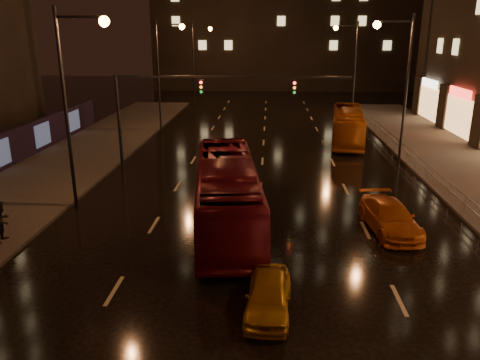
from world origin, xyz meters
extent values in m
plane|color=black|center=(0.00, 20.00, 0.00)|extent=(140.00, 140.00, 0.00)
cube|color=#38332D|center=(-13.50, 15.00, 0.07)|extent=(7.00, 70.00, 0.15)
cylinder|color=black|center=(-9.60, 20.00, 3.10)|extent=(0.22, 0.22, 6.20)
cube|color=black|center=(-2.00, 20.00, 6.10)|extent=(15.20, 0.14, 0.14)
cube|color=black|center=(-4.00, 20.00, 5.45)|extent=(0.32, 0.18, 0.95)
cube|color=black|center=(2.00, 20.00, 5.45)|extent=(0.32, 0.18, 0.95)
sphere|color=#FF1E19|center=(-4.00, 19.88, 5.75)|extent=(0.18, 0.18, 0.18)
cylinder|color=#99999E|center=(10.20, 44.00, 0.65)|extent=(0.04, 0.04, 1.00)
cube|color=#99999E|center=(10.20, 18.00, 1.10)|extent=(0.05, 56.00, 0.05)
cube|color=#99999E|center=(10.20, 18.00, 0.70)|extent=(0.05, 56.00, 0.05)
imported|color=maroon|center=(-1.50, 10.30, 1.62)|extent=(4.12, 11.85, 3.23)
imported|color=#AE5311|center=(6.97, 28.57, 1.42)|extent=(3.73, 10.40, 2.83)
imported|color=#BA7B11|center=(0.50, 3.04, 0.61)|extent=(1.66, 3.64, 1.21)
imported|color=#BC5511|center=(6.06, 10.00, 0.68)|extent=(2.43, 4.86, 1.36)
imported|color=black|center=(-11.00, 7.58, 1.06)|extent=(0.72, 0.90, 1.81)
camera|label=1|loc=(0.40, -10.41, 8.79)|focal=35.00mm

